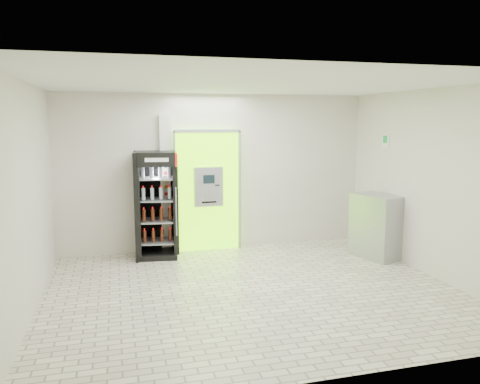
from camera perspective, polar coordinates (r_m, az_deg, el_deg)
name	(u,v)px	position (r m, az deg, el deg)	size (l,w,h in m)	color
ground	(253,291)	(7.07, 1.56, -11.93)	(6.00, 6.00, 0.00)	beige
room_shell	(253,167)	(6.65, 1.62, 3.09)	(6.00, 6.00, 6.00)	silver
atm_assembly	(207,190)	(9.02, -3.99, 0.24)	(1.30, 0.24, 2.33)	#7BF800
pillar	(166,185)	(8.92, -8.97, 0.90)	(0.22, 0.11, 2.60)	silver
beverage_cooler	(156,207)	(8.69, -10.16, -1.78)	(0.82, 0.76, 1.95)	black
steel_cabinet	(377,226)	(8.95, 16.37, -4.01)	(0.82, 1.00, 1.16)	#989A9F
exit_sign	(386,141)	(9.16, 17.32, 5.98)	(0.02, 0.22, 0.26)	white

